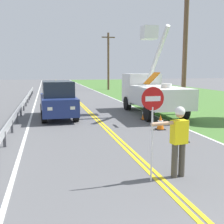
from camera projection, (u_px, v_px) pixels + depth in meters
grass_verge_right at (212, 101)px, 24.62m from camera, size 16.00×110.00×0.01m
centerline_yellow_left at (80, 105)px, 21.93m from camera, size 0.11×110.00×0.01m
centerline_yellow_right at (83, 104)px, 21.97m from camera, size 0.11×110.00×0.01m
edge_line_right at (125, 103)px, 22.78m from camera, size 0.12×110.00×0.01m
edge_line_left at (34, 106)px, 21.12m from camera, size 0.12×110.00×0.01m
flagger_worker at (179, 137)px, 6.99m from camera, size 1.08×0.30×1.83m
stop_sign_paddle at (152, 113)px, 6.62m from camera, size 0.56×0.04×2.33m
utility_bucket_truck at (151, 91)px, 17.33m from camera, size 2.79×6.85×5.42m
oncoming_suv_nearest at (58, 99)px, 15.76m from camera, size 2.03×4.66×2.10m
utility_pole_near at (185, 44)px, 16.60m from camera, size 1.80×0.28×8.14m
utility_pole_mid at (108, 60)px, 37.78m from camera, size 1.80×0.28×7.66m
traffic_cone_lead at (183, 133)px, 10.58m from camera, size 0.40×0.40×0.70m
traffic_cone_mid at (160, 122)px, 12.74m from camera, size 0.40×0.40×0.70m
traffic_cone_tail at (145, 114)px, 15.27m from camera, size 0.40×0.40×0.70m
guardrail_left_shoulder at (22, 105)px, 17.53m from camera, size 0.10×32.00×0.71m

